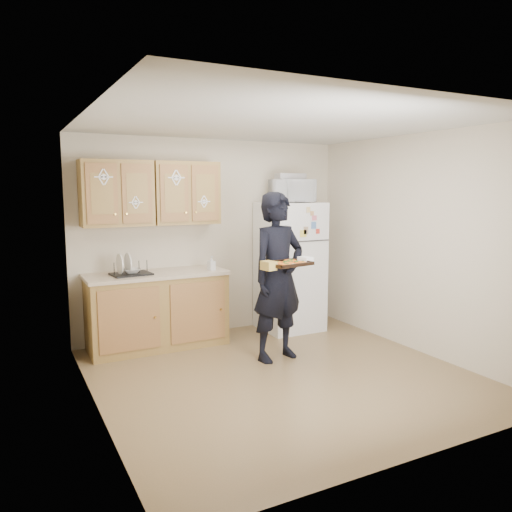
# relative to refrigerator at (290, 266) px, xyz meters

# --- Properties ---
(floor) EXTENTS (3.60, 3.60, 0.00)m
(floor) POSITION_rel_refrigerator_xyz_m (-0.95, -1.43, -0.85)
(floor) COLOR brown
(floor) RESTS_ON ground
(ceiling) EXTENTS (3.60, 3.60, 0.00)m
(ceiling) POSITION_rel_refrigerator_xyz_m (-0.95, -1.43, 1.65)
(ceiling) COLOR silver
(ceiling) RESTS_ON wall_back
(wall_back) EXTENTS (3.60, 0.04, 2.50)m
(wall_back) POSITION_rel_refrigerator_xyz_m (-0.95, 0.37, 0.40)
(wall_back) COLOR beige
(wall_back) RESTS_ON floor
(wall_front) EXTENTS (3.60, 0.04, 2.50)m
(wall_front) POSITION_rel_refrigerator_xyz_m (-0.95, -3.23, 0.40)
(wall_front) COLOR beige
(wall_front) RESTS_ON floor
(wall_left) EXTENTS (0.04, 3.60, 2.50)m
(wall_left) POSITION_rel_refrigerator_xyz_m (-2.75, -1.43, 0.40)
(wall_left) COLOR beige
(wall_left) RESTS_ON floor
(wall_right) EXTENTS (0.04, 3.60, 2.50)m
(wall_right) POSITION_rel_refrigerator_xyz_m (0.85, -1.43, 0.40)
(wall_right) COLOR beige
(wall_right) RESTS_ON floor
(refrigerator) EXTENTS (0.75, 0.70, 1.70)m
(refrigerator) POSITION_rel_refrigerator_xyz_m (0.00, 0.00, 0.00)
(refrigerator) COLOR white
(refrigerator) RESTS_ON floor
(base_cabinet) EXTENTS (1.60, 0.60, 0.86)m
(base_cabinet) POSITION_rel_refrigerator_xyz_m (-1.80, 0.05, -0.42)
(base_cabinet) COLOR olive
(base_cabinet) RESTS_ON floor
(countertop) EXTENTS (1.64, 0.64, 0.04)m
(countertop) POSITION_rel_refrigerator_xyz_m (-1.80, 0.05, 0.03)
(countertop) COLOR beige
(countertop) RESTS_ON base_cabinet
(upper_cab_left) EXTENTS (0.80, 0.33, 0.75)m
(upper_cab_left) POSITION_rel_refrigerator_xyz_m (-2.20, 0.18, 0.98)
(upper_cab_left) COLOR olive
(upper_cab_left) RESTS_ON wall_back
(upper_cab_right) EXTENTS (0.80, 0.33, 0.75)m
(upper_cab_right) POSITION_rel_refrigerator_xyz_m (-1.38, 0.18, 0.98)
(upper_cab_right) COLOR olive
(upper_cab_right) RESTS_ON wall_back
(cereal_box) EXTENTS (0.20, 0.07, 0.32)m
(cereal_box) POSITION_rel_refrigerator_xyz_m (0.52, 0.24, -0.69)
(cereal_box) COLOR gold
(cereal_box) RESTS_ON floor
(person) EXTENTS (0.74, 0.56, 1.85)m
(person) POSITION_rel_refrigerator_xyz_m (-0.73, -0.97, 0.07)
(person) COLOR black
(person) RESTS_ON floor
(baking_tray) EXTENTS (0.50, 0.41, 0.04)m
(baking_tray) POSITION_rel_refrigerator_xyz_m (-0.79, -1.26, 0.26)
(baking_tray) COLOR black
(baking_tray) RESTS_ON person
(pizza_front_left) EXTENTS (0.15, 0.15, 0.02)m
(pizza_front_left) POSITION_rel_refrigerator_xyz_m (-0.88, -1.35, 0.27)
(pizza_front_left) COLOR orange
(pizza_front_left) RESTS_ON baking_tray
(pizza_front_right) EXTENTS (0.15, 0.15, 0.02)m
(pizza_front_right) POSITION_rel_refrigerator_xyz_m (-0.67, -1.31, 0.27)
(pizza_front_right) COLOR orange
(pizza_front_right) RESTS_ON baking_tray
(pizza_back_left) EXTENTS (0.15, 0.15, 0.02)m
(pizza_back_left) POSITION_rel_refrigerator_xyz_m (-0.91, -1.21, 0.27)
(pizza_back_left) COLOR orange
(pizza_back_left) RESTS_ON baking_tray
(pizza_back_right) EXTENTS (0.15, 0.15, 0.02)m
(pizza_back_right) POSITION_rel_refrigerator_xyz_m (-0.70, -1.17, 0.27)
(pizza_back_right) COLOR orange
(pizza_back_right) RESTS_ON baking_tray
(pizza_center) EXTENTS (0.15, 0.15, 0.02)m
(pizza_center) POSITION_rel_refrigerator_xyz_m (-0.79, -1.26, 0.27)
(pizza_center) COLOR orange
(pizza_center) RESTS_ON baking_tray
(microwave) EXTENTS (0.60, 0.46, 0.30)m
(microwave) POSITION_rel_refrigerator_xyz_m (-0.01, -0.05, 1.00)
(microwave) COLOR white
(microwave) RESTS_ON refrigerator
(foil_pan) EXTENTS (0.39, 0.31, 0.07)m
(foil_pan) POSITION_rel_refrigerator_xyz_m (-0.02, -0.02, 1.19)
(foil_pan) COLOR #B5B4BC
(foil_pan) RESTS_ON microwave
(dish_rack) EXTENTS (0.46, 0.36, 0.17)m
(dish_rack) POSITION_rel_refrigerator_xyz_m (-2.10, 0.03, 0.14)
(dish_rack) COLOR black
(dish_rack) RESTS_ON countertop
(bowl) EXTENTS (0.22, 0.22, 0.05)m
(bowl) POSITION_rel_refrigerator_xyz_m (-2.09, 0.03, 0.10)
(bowl) COLOR silver
(bowl) RESTS_ON dish_rack
(soap_bottle) EXTENTS (0.09, 0.09, 0.17)m
(soap_bottle) POSITION_rel_refrigerator_xyz_m (-1.16, -0.09, 0.13)
(soap_bottle) COLOR white
(soap_bottle) RESTS_ON countertop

